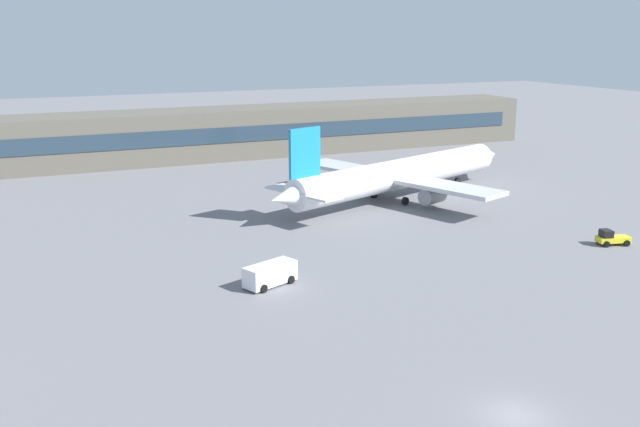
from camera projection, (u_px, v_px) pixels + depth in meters
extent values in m
plane|color=slate|center=(282.00, 244.00, 79.18)|extent=(400.00, 400.00, 0.00)
cube|color=#5B564C|center=(168.00, 136.00, 128.52)|extent=(146.85, 12.00, 9.00)
cube|color=#263847|center=(176.00, 138.00, 123.06)|extent=(139.50, 0.16, 2.80)
cylinder|color=white|center=(400.00, 174.00, 99.31)|extent=(38.58, 17.30, 4.17)
cone|color=white|center=(487.00, 155.00, 113.82)|extent=(5.66, 5.28, 3.96)
cone|color=white|center=(285.00, 198.00, 84.94)|extent=(4.91, 4.16, 2.92)
cube|color=#197FBF|center=(305.00, 153.00, 85.88)|extent=(4.68, 2.01, 6.03)
cube|color=silver|center=(303.00, 192.00, 86.88)|extent=(6.61, 11.36, 0.26)
cube|color=silver|center=(395.00, 177.00, 98.65)|extent=(16.10, 32.76, 0.55)
cylinder|color=gray|center=(433.00, 196.00, 94.44)|extent=(4.05, 3.25, 2.19)
cylinder|color=gray|center=(360.00, 181.00, 103.63)|extent=(4.05, 3.25, 2.19)
cylinder|color=black|center=(457.00, 181.00, 109.35)|extent=(1.18, 0.78, 1.10)
cylinder|color=black|center=(405.00, 201.00, 96.61)|extent=(1.18, 0.78, 1.10)
cylinder|color=black|center=(374.00, 194.00, 100.59)|extent=(1.18, 0.78, 1.10)
cube|color=yellow|center=(613.00, 239.00, 78.64)|extent=(3.87, 2.39, 0.60)
cube|color=black|center=(606.00, 234.00, 78.35)|extent=(1.43, 1.64, 0.90)
cylinder|color=black|center=(599.00, 240.00, 79.29)|extent=(0.74, 0.43, 0.70)
cylinder|color=black|center=(607.00, 244.00, 77.80)|extent=(0.74, 0.43, 0.70)
cylinder|color=black|center=(619.00, 239.00, 79.64)|extent=(0.74, 0.43, 0.70)
cylinder|color=black|center=(627.00, 243.00, 78.15)|extent=(0.74, 0.43, 0.70)
cube|color=white|center=(270.00, 274.00, 66.02)|extent=(5.57, 3.77, 1.90)
cube|color=#1E2633|center=(254.00, 274.00, 64.51)|extent=(0.85, 1.83, 0.70)
cylinder|color=black|center=(249.00, 283.00, 65.72)|extent=(0.81, 0.54, 0.76)
cylinder|color=black|center=(264.00, 289.00, 64.34)|extent=(0.81, 0.54, 0.76)
cylinder|color=black|center=(276.00, 274.00, 68.08)|extent=(0.81, 0.54, 0.76)
cylinder|color=black|center=(291.00, 280.00, 66.70)|extent=(0.81, 0.54, 0.76)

